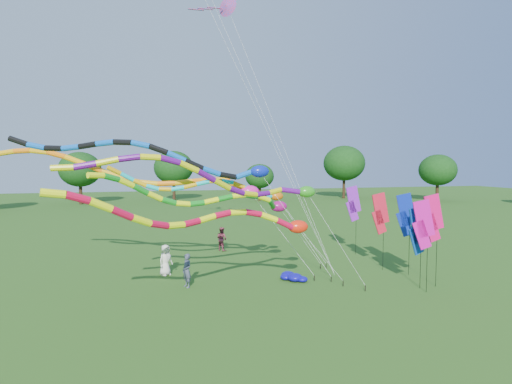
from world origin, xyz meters
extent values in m
plane|color=#235717|center=(0.00, 0.00, 0.00)|extent=(160.00, 160.00, 0.00)
cylinder|color=#382314|center=(37.06, 40.96, 1.26)|extent=(0.50, 0.50, 2.52)
ellipsoid|color=#113C10|center=(37.06, 40.96, 4.55)|extent=(5.32, 5.32, 4.52)
cylinder|color=#382314|center=(26.35, 51.41, 1.18)|extent=(0.50, 0.50, 2.36)
ellipsoid|color=#113C10|center=(26.35, 51.41, 4.26)|extent=(4.98, 4.98, 4.23)
cylinder|color=#382314|center=(11.36, 52.83, 1.45)|extent=(0.50, 0.50, 2.89)
ellipsoid|color=#113C10|center=(11.36, 52.83, 5.22)|extent=(6.11, 6.11, 5.19)
cylinder|color=#382314|center=(-2.77, 55.26, 1.24)|extent=(0.50, 0.50, 2.48)
ellipsoid|color=#113C10|center=(-2.77, 55.26, 4.48)|extent=(5.24, 5.24, 4.45)
cylinder|color=#382314|center=(-15.93, 49.42, 1.21)|extent=(0.50, 0.50, 2.42)
ellipsoid|color=#113C10|center=(-15.93, 49.42, 4.37)|extent=(5.11, 5.11, 4.34)
cylinder|color=black|center=(2.45, 2.87, 0.15)|extent=(0.05, 0.05, 0.30)
cylinder|color=silver|center=(1.03, 2.42, 1.82)|extent=(0.02, 0.02, 4.27)
ellipsoid|color=#FA250D|center=(-0.38, 1.96, 3.35)|extent=(0.98, 0.63, 0.63)
cylinder|color=red|center=(-1.11, 1.83, 3.54)|extent=(0.28, 0.28, 0.87)
cylinder|color=#EFFE0C|center=(-1.89, 1.77, 3.88)|extent=(0.28, 0.28, 0.83)
cylinder|color=red|center=(-2.65, 1.68, 4.10)|extent=(0.28, 0.28, 0.78)
cylinder|color=#EFFE0C|center=(-3.41, 1.53, 4.18)|extent=(0.28, 0.28, 0.76)
cylinder|color=red|center=(-4.14, 1.33, 4.13)|extent=(0.28, 0.28, 0.77)
cylinder|color=#EFFE0C|center=(-4.85, 1.05, 4.01)|extent=(0.28, 0.28, 0.78)
cylinder|color=red|center=(-5.54, 0.72, 3.90)|extent=(0.28, 0.28, 0.78)
cylinder|color=#EFFE0C|center=(-6.21, 0.34, 3.87)|extent=(0.28, 0.28, 0.78)
cylinder|color=red|center=(-6.88, -0.07, 3.98)|extent=(0.28, 0.28, 0.80)
cylinder|color=#EFFE0C|center=(-7.54, -0.48, 4.22)|extent=(0.28, 0.28, 0.84)
cylinder|color=red|center=(-8.21, -0.88, 4.56)|extent=(0.28, 0.28, 0.86)
cylinder|color=#EFFE0C|center=(-8.90, -1.24, 4.92)|extent=(0.28, 0.28, 0.84)
cylinder|color=red|center=(-9.60, -1.54, 5.21)|extent=(0.28, 0.28, 0.80)
cylinder|color=#EFFE0C|center=(-10.32, -1.78, 5.39)|extent=(0.28, 0.28, 0.77)
cylinder|color=black|center=(1.40, 4.20, 0.15)|extent=(0.05, 0.05, 0.30)
cylinder|color=silver|center=(-0.28, 4.69, 2.56)|extent=(0.02, 0.02, 5.75)
ellipsoid|color=#FD1CA9|center=(-1.95, 5.19, 4.84)|extent=(1.00, 0.65, 0.65)
cylinder|color=orange|center=(-2.66, 5.68, 5.14)|extent=(0.29, 0.29, 1.23)
cylinder|color=#FFB00D|center=(-3.48, 6.21, 5.44)|extent=(0.29, 0.29, 0.94)
cylinder|color=orange|center=(-4.39, 6.46, 5.40)|extent=(0.29, 0.29, 0.94)
cylinder|color=#FFB00D|center=(-5.31, 6.66, 5.31)|extent=(0.29, 0.29, 0.95)
cylinder|color=orange|center=(-6.24, 6.80, 5.24)|extent=(0.29, 0.29, 0.95)
cylinder|color=#FFB00D|center=(-7.19, 6.90, 5.28)|extent=(0.29, 0.29, 0.96)
cylinder|color=orange|center=(-8.15, 6.98, 5.45)|extent=(0.29, 0.29, 0.99)
cylinder|color=#FFB00D|center=(-9.10, 7.07, 5.75)|extent=(0.29, 0.29, 1.02)
cylinder|color=orange|center=(-10.04, 7.19, 6.13)|extent=(0.29, 0.29, 1.03)
cylinder|color=#FFB00D|center=(-10.97, 7.35, 6.51)|extent=(0.29, 0.29, 1.01)
cylinder|color=orange|center=(-11.89, 7.58, 6.81)|extent=(0.29, 0.29, 0.97)
cylinder|color=#FFB00D|center=(-12.78, 7.87, 6.98)|extent=(0.29, 0.29, 0.95)
cylinder|color=orange|center=(-13.65, 8.22, 7.01)|extent=(0.29, 0.29, 0.95)
cylinder|color=#FFB00D|center=(-14.51, 8.63, 6.93)|extent=(0.29, 0.29, 0.96)
cylinder|color=black|center=(3.14, 1.82, 0.15)|extent=(0.05, 0.05, 0.30)
cylinder|color=silver|center=(1.39, 1.40, 2.68)|extent=(0.02, 0.02, 5.99)
ellipsoid|color=#29931A|center=(-0.35, 0.99, 5.09)|extent=(0.81, 0.52, 0.52)
cylinder|color=#5D0B7E|center=(-1.09, 1.05, 5.14)|extent=(0.23, 0.23, 0.85)
cylinder|color=yellow|center=(-1.82, 1.04, 5.13)|extent=(0.23, 0.23, 0.74)
cylinder|color=#5D0B7E|center=(-2.48, 0.72, 5.05)|extent=(0.23, 0.23, 0.74)
cylinder|color=yellow|center=(-3.13, 0.37, 5.08)|extent=(0.23, 0.23, 0.75)
cylinder|color=#5D0B7E|center=(-3.78, 0.02, 5.25)|extent=(0.23, 0.23, 0.78)
cylinder|color=yellow|center=(-4.44, -0.31, 5.54)|extent=(0.23, 0.23, 0.81)
cylinder|color=#5D0B7E|center=(-5.10, -0.61, 5.90)|extent=(0.23, 0.23, 0.81)
cylinder|color=yellow|center=(-5.78, -0.85, 6.24)|extent=(0.23, 0.23, 0.78)
cylinder|color=#5D0B7E|center=(-6.47, -1.02, 6.48)|extent=(0.23, 0.23, 0.74)
cylinder|color=yellow|center=(-7.18, -1.13, 6.59)|extent=(0.23, 0.23, 0.72)
cylinder|color=#5D0B7E|center=(-7.91, -1.17, 6.56)|extent=(0.23, 0.23, 0.74)
cylinder|color=yellow|center=(-8.64, -1.18, 6.44)|extent=(0.23, 0.23, 0.75)
cylinder|color=#5D0B7E|center=(-9.38, -1.16, 6.30)|extent=(0.23, 0.23, 0.75)
cylinder|color=yellow|center=(-10.12, -1.14, 6.22)|extent=(0.23, 0.23, 0.74)
cylinder|color=black|center=(2.19, 3.76, 0.15)|extent=(0.05, 0.05, 0.30)
cylinder|color=silver|center=(0.26, 4.00, 3.11)|extent=(0.02, 0.02, 6.85)
ellipsoid|color=#0C20AA|center=(-1.66, 4.25, 5.93)|extent=(0.98, 0.63, 0.63)
cylinder|color=blue|center=(-2.42, 4.38, 5.79)|extent=(0.28, 0.28, 0.90)
cylinder|color=black|center=(-3.28, 4.41, 5.72)|extent=(0.28, 0.28, 0.89)
cylinder|color=blue|center=(-4.15, 4.34, 5.95)|extent=(0.28, 0.28, 0.92)
cylinder|color=black|center=(-5.01, 4.29, 6.29)|extent=(0.28, 0.28, 0.94)
cylinder|color=blue|center=(-5.87, 4.30, 6.67)|extent=(0.28, 0.28, 0.94)
cylinder|color=black|center=(-6.72, 4.37, 7.02)|extent=(0.28, 0.28, 0.91)
cylinder|color=blue|center=(-7.56, 4.50, 7.27)|extent=(0.28, 0.28, 0.87)
cylinder|color=black|center=(-8.40, 4.70, 7.37)|extent=(0.28, 0.28, 0.86)
cylinder|color=blue|center=(-9.22, 4.96, 7.34)|extent=(0.28, 0.28, 0.87)
cylinder|color=black|center=(-10.04, 5.25, 7.23)|extent=(0.28, 0.28, 0.88)
cylinder|color=blue|center=(-10.86, 5.55, 7.12)|extent=(0.28, 0.28, 0.88)
cylinder|color=black|center=(-11.69, 5.84, 7.09)|extent=(0.28, 0.28, 0.87)
cylinder|color=blue|center=(-12.51, 6.09, 7.19)|extent=(0.28, 0.28, 0.88)
cylinder|color=black|center=(-13.35, 6.29, 7.43)|extent=(0.28, 0.28, 0.91)
cylinder|color=black|center=(3.15, 6.60, 0.15)|extent=(0.05, 0.05, 0.30)
cylinder|color=silver|center=(1.49, 6.33, 2.39)|extent=(0.02, 0.02, 5.40)
ellipsoid|color=#D3610C|center=(-0.18, 6.05, 4.49)|extent=(0.77, 0.50, 0.50)
cylinder|color=#0CC7D1|center=(-0.79, 5.75, 4.44)|extent=(0.22, 0.22, 0.75)
cylinder|color=#ECAC0C|center=(-1.37, 5.40, 4.56)|extent=(0.22, 0.22, 0.72)
cylinder|color=#0CC7D1|center=(-1.96, 5.23, 4.91)|extent=(0.22, 0.22, 0.71)
cylinder|color=#ECAC0C|center=(-2.57, 5.12, 5.21)|extent=(0.22, 0.22, 0.67)
cylinder|color=#0CC7D1|center=(-3.20, 5.08, 5.39)|extent=(0.22, 0.22, 0.64)
cylinder|color=#ECAC0C|center=(-3.83, 5.10, 5.42)|extent=(0.22, 0.22, 0.64)
cylinder|color=#0CC7D1|center=(-4.46, 5.16, 5.34)|extent=(0.22, 0.22, 0.66)
cylinder|color=#ECAC0C|center=(-5.11, 5.25, 5.19)|extent=(0.22, 0.22, 0.67)
cylinder|color=#0CC7D1|center=(-5.75, 5.34, 5.06)|extent=(0.22, 0.22, 0.65)
cylinder|color=#ECAC0C|center=(-6.39, 5.40, 5.02)|extent=(0.22, 0.22, 0.64)
cylinder|color=#0CC7D1|center=(-7.02, 5.42, 5.12)|extent=(0.22, 0.22, 0.65)
cylinder|color=#ECAC0C|center=(-7.64, 5.38, 5.36)|extent=(0.22, 0.22, 0.69)
cylinder|color=#0CC7D1|center=(-8.25, 5.27, 5.68)|extent=(0.22, 0.22, 0.71)
cylinder|color=#ECAC0C|center=(-8.85, 5.09, 6.01)|extent=(0.22, 0.22, 0.70)
cylinder|color=black|center=(2.77, 6.54, 0.15)|extent=(0.05, 0.05, 0.30)
cylinder|color=silver|center=(1.27, 6.00, 2.12)|extent=(0.02, 0.02, 4.87)
ellipsoid|color=#9A0E65|center=(-0.23, 5.47, 3.97)|extent=(0.94, 0.60, 0.60)
cylinder|color=#128A1C|center=(-0.80, 4.97, 4.19)|extent=(0.27, 0.27, 0.99)
cylinder|color=#F0FF0D|center=(-1.37, 4.51, 4.52)|extent=(0.27, 0.27, 0.74)
cylinder|color=#128A1C|center=(-2.06, 4.37, 4.69)|extent=(0.27, 0.27, 0.71)
cylinder|color=#F0FF0D|center=(-2.76, 4.27, 4.71)|extent=(0.27, 0.27, 0.72)
cylinder|color=#128A1C|center=(-3.47, 4.21, 4.61)|extent=(0.27, 0.27, 0.73)
cylinder|color=#F0FF0D|center=(-4.19, 4.15, 4.48)|extent=(0.27, 0.27, 0.73)
cylinder|color=#128A1C|center=(-4.91, 4.09, 4.38)|extent=(0.27, 0.27, 0.72)
cylinder|color=#F0FF0D|center=(-5.61, 3.99, 4.39)|extent=(0.27, 0.27, 0.71)
cylinder|color=#128A1C|center=(-6.29, 3.84, 4.54)|extent=(0.27, 0.27, 0.73)
cylinder|color=#F0FF0D|center=(-6.95, 3.63, 4.81)|extent=(0.27, 0.27, 0.77)
cylinder|color=#128A1C|center=(-7.59, 3.35, 5.16)|extent=(0.27, 0.27, 0.79)
cylinder|color=#F0FF0D|center=(-8.21, 3.01, 5.49)|extent=(0.27, 0.27, 0.77)
cylinder|color=#128A1C|center=(-8.81, 2.63, 5.74)|extent=(0.27, 0.27, 0.74)
cylinder|color=#F0FF0D|center=(-9.40, 2.22, 5.85)|extent=(0.27, 0.27, 0.72)
cylinder|color=black|center=(2.50, 4.00, 0.15)|extent=(0.04, 0.04, 0.30)
cylinder|color=silver|center=(-1.49, 5.67, 9.87)|extent=(0.01, 0.01, 21.01)
cylinder|color=black|center=(2.50, 4.00, 0.15)|extent=(0.04, 0.04, 0.30)
cylinder|color=silver|center=(-2.62, 4.69, 10.99)|extent=(0.01, 0.01, 23.74)
cylinder|color=black|center=(2.50, 4.00, 0.15)|extent=(0.04, 0.04, 0.30)
cylinder|color=silver|center=(-0.05, 6.05, 7.88)|extent=(0.01, 0.01, 16.51)
cone|color=purple|center=(-2.60, 8.09, 15.46)|extent=(1.66, 1.67, 1.37)
cube|color=purple|center=(-3.30, 8.09, 15.31)|extent=(0.90, 0.12, 0.04)
cube|color=purple|center=(-3.85, 8.09, 15.19)|extent=(0.90, 0.12, 0.04)
cube|color=purple|center=(-4.40, 8.09, 15.07)|extent=(0.90, 0.12, 0.04)
cylinder|color=black|center=(6.06, 1.55, 1.94)|extent=(0.02, 0.02, 3.88)
cube|color=#0B3C9F|center=(5.84, 1.52, 3.28)|extent=(1.16, 0.21, 1.93)
cube|color=#0B3C9F|center=(5.76, 1.51, 2.48)|extent=(1.01, 0.19, 1.51)
cylinder|color=black|center=(6.76, 9.72, 2.22)|extent=(0.02, 0.02, 4.44)
cube|color=purple|center=(6.54, 9.72, 3.84)|extent=(1.16, 0.09, 1.93)
cube|color=purple|center=(6.46, 9.73, 3.04)|extent=(1.01, 0.09, 1.51)
cylinder|color=black|center=(6.27, 5.40, 2.14)|extent=(0.02, 0.02, 4.28)
cube|color=red|center=(6.05, 5.40, 3.68)|extent=(1.16, 0.09, 1.93)
cube|color=red|center=(5.97, 5.40, 2.88)|extent=(1.01, 0.09, 1.51)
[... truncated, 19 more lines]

